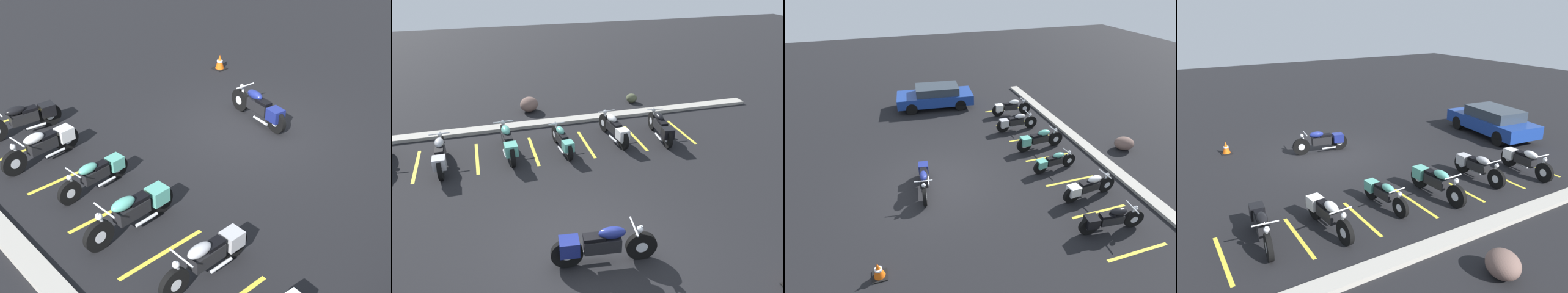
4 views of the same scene
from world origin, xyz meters
The scene contains 14 objects.
ground centered at (0.00, 0.00, 0.00)m, with size 60.00×60.00×0.00m, color black.
motorcycle_navy_featured centered at (0.11, -0.52, 0.47)m, with size 2.22×0.70×0.88m.
parked_bike_1 centered at (-3.21, 4.57, 0.46)m, with size 0.61×2.18×0.86m.
parked_bike_2 centered at (-1.20, 4.82, 0.48)m, with size 0.65×2.31×0.91m.
parked_bike_3 centered at (0.53, 4.62, 0.41)m, with size 0.56×1.96×0.77m.
parked_bike_4 centered at (2.42, 4.91, 0.46)m, with size 0.63×2.19×0.86m.
parked_bike_5 centered at (4.00, 4.59, 0.46)m, with size 0.63×2.19×0.86m.
concrete_curb centered at (0.00, 7.01, 0.06)m, with size 18.00×0.50×0.12m, color #A8A399.
traffic_cone centered at (3.53, -2.28, 0.24)m, with size 0.40×0.40×0.51m.
stall_line_2 centered at (-2.20, 4.93, 0.00)m, with size 0.10×2.10×0.00m, color gold.
stall_line_3 centered at (-0.39, 4.93, 0.00)m, with size 0.10×2.10×0.00m, color gold.
stall_line_4 centered at (1.41, 4.93, 0.00)m, with size 0.10×2.10×0.00m, color gold.
stall_line_5 centered at (3.21, 4.93, 0.00)m, with size 0.10×2.10×0.00m, color gold.
stall_line_6 centered at (5.01, 4.93, 0.00)m, with size 0.10×2.10×0.00m, color gold.
Camera 1 is at (-8.63, 9.83, 7.59)m, focal length 50.00 mm.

